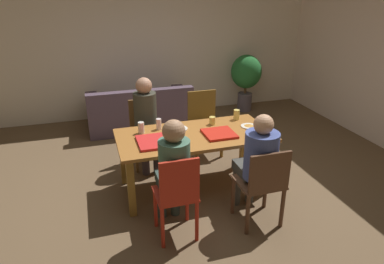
{
  "coord_description": "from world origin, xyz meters",
  "views": [
    {
      "loc": [
        -1.15,
        -3.63,
        2.36
      ],
      "look_at": [
        0.0,
        0.1,
        0.71
      ],
      "focal_mm": 32.69,
      "sensor_mm": 36.0,
      "label": 1
    }
  ],
  "objects": [
    {
      "name": "person_1",
      "position": [
        -0.45,
        -0.74,
        0.73
      ],
      "size": [
        0.3,
        0.52,
        1.25
      ],
      "color": "#31413C",
      "rests_on": "ground"
    },
    {
      "name": "chair_2",
      "position": [
        -0.45,
        0.86,
        0.51
      ],
      "size": [
        0.41,
        0.45,
        0.9
      ],
      "color": "brown",
      "rests_on": "ground"
    },
    {
      "name": "plate_0",
      "position": [
        -0.13,
        0.2,
        0.73
      ],
      "size": [
        0.21,
        0.21,
        0.03
      ],
      "color": "white",
      "rests_on": "dining_table"
    },
    {
      "name": "chair_1",
      "position": [
        -0.45,
        -0.88,
        0.52
      ],
      "size": [
        0.39,
        0.39,
        0.93
      ],
      "color": "#B22919",
      "rests_on": "ground"
    },
    {
      "name": "drinking_glass_1",
      "position": [
        -0.37,
        0.27,
        0.79
      ],
      "size": [
        0.06,
        0.06,
        0.14
      ],
      "primitive_type": "cylinder",
      "color": "silver",
      "rests_on": "dining_table"
    },
    {
      "name": "person_0",
      "position": [
        0.44,
        -0.77,
        0.71
      ],
      "size": [
        0.34,
        0.56,
        1.21
      ],
      "color": "#3F3F3A",
      "rests_on": "ground"
    },
    {
      "name": "back_wall",
      "position": [
        0.0,
        2.93,
        1.44
      ],
      "size": [
        6.44,
        0.12,
        2.89
      ],
      "primitive_type": "cube",
      "color": "#EFE1CB",
      "rests_on": "ground"
    },
    {
      "name": "dining_table",
      "position": [
        0.0,
        0.0,
        0.63
      ],
      "size": [
        1.83,
        0.89,
        0.72
      ],
      "color": "#A2652C",
      "rests_on": "ground"
    },
    {
      "name": "plate_1",
      "position": [
        0.72,
        0.02,
        0.73
      ],
      "size": [
        0.2,
        0.2,
        0.03
      ],
      "color": "white",
      "rests_on": "dining_table"
    },
    {
      "name": "potted_plant",
      "position": [
        1.84,
        2.48,
        0.72
      ],
      "size": [
        0.59,
        0.59,
        1.12
      ],
      "color": "#56505A",
      "rests_on": "ground"
    },
    {
      "name": "person_2",
      "position": [
        -0.45,
        0.72,
        0.74
      ],
      "size": [
        0.31,
        0.48,
        1.25
      ],
      "color": "#3B323B",
      "rests_on": "ground"
    },
    {
      "name": "ground_plane",
      "position": [
        0.0,
        0.0,
        0.0
      ],
      "size": [
        20.0,
        20.0,
        0.0
      ],
      "primitive_type": "plane",
      "color": "brown"
    },
    {
      "name": "chair_0",
      "position": [
        0.44,
        -0.92,
        0.49
      ],
      "size": [
        0.46,
        0.43,
        0.89
      ],
      "color": "brown",
      "rests_on": "ground"
    },
    {
      "name": "chair_3",
      "position": [
        0.44,
        0.93,
        0.5
      ],
      "size": [
        0.45,
        0.42,
        0.93
      ],
      "color": "brown",
      "rests_on": "ground"
    },
    {
      "name": "drinking_glass_3",
      "position": [
        0.67,
        0.31,
        0.79
      ],
      "size": [
        0.08,
        0.08,
        0.13
      ],
      "primitive_type": "cylinder",
      "color": "#E3C85F",
      "rests_on": "dining_table"
    },
    {
      "name": "couch",
      "position": [
        -0.32,
        2.18,
        0.29
      ],
      "size": [
        1.77,
        0.82,
        0.76
      ],
      "color": "#534252",
      "rests_on": "ground"
    },
    {
      "name": "pizza_box_1",
      "position": [
        -0.48,
        -0.1,
        0.74
      ],
      "size": [
        0.41,
        0.41,
        0.03
      ],
      "color": "red",
      "rests_on": "dining_table"
    },
    {
      "name": "pizza_box_0",
      "position": [
        0.27,
        -0.1,
        0.74
      ],
      "size": [
        0.36,
        0.36,
        0.03
      ],
      "color": "red",
      "rests_on": "dining_table"
    },
    {
      "name": "drinking_glass_0",
      "position": [
        -0.6,
        0.21,
        0.79
      ],
      "size": [
        0.07,
        0.07,
        0.14
      ],
      "primitive_type": "cylinder",
      "color": "silver",
      "rests_on": "dining_table"
    },
    {
      "name": "side_wall_right",
      "position": [
        3.22,
        0.88,
        1.44
      ],
      "size": [
        0.12,
        4.98,
        2.89
      ],
      "primitive_type": "cube",
      "color": "#F3DECD",
      "rests_on": "ground"
    },
    {
      "name": "drinking_glass_2",
      "position": [
        0.31,
        0.23,
        0.77
      ],
      "size": [
        0.08,
        0.08,
        0.1
      ],
      "primitive_type": "cylinder",
      "color": "#DEC55D",
      "rests_on": "dining_table"
    }
  ]
}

